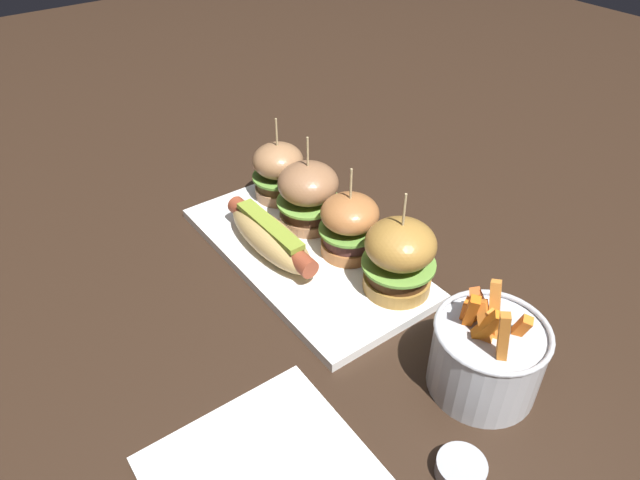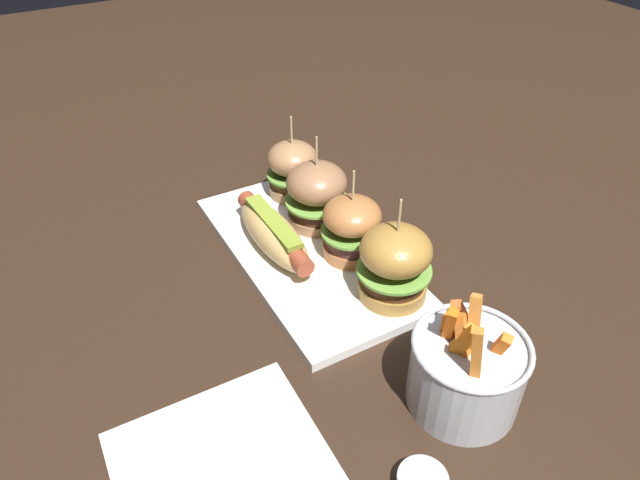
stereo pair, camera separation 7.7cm
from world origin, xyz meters
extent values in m
plane|color=black|center=(0.00, 0.00, 0.00)|extent=(3.00, 3.00, 0.00)
cube|color=white|center=(0.00, 0.00, 0.01)|extent=(0.39, 0.19, 0.01)
ellipsoid|color=tan|center=(-0.02, -0.04, 0.04)|extent=(0.18, 0.06, 0.05)
cylinder|color=brown|center=(-0.02, -0.04, 0.04)|extent=(0.19, 0.03, 0.03)
cube|color=olive|center=(-0.02, -0.04, 0.06)|extent=(0.14, 0.03, 0.01)
cylinder|color=#9E7049|center=(-0.14, 0.05, 0.02)|extent=(0.08, 0.08, 0.02)
cylinder|color=#4A3418|center=(-0.14, 0.05, 0.04)|extent=(0.07, 0.07, 0.02)
cylinder|color=#609338|center=(-0.14, 0.05, 0.05)|extent=(0.08, 0.08, 0.00)
ellipsoid|color=#9E7049|center=(-0.14, 0.05, 0.08)|extent=(0.08, 0.08, 0.05)
cylinder|color=tan|center=(-0.14, 0.05, 0.12)|extent=(0.00, 0.00, 0.06)
cylinder|color=#946644|center=(-0.05, 0.04, 0.02)|extent=(0.09, 0.09, 0.02)
cylinder|color=#3B2215|center=(-0.05, 0.04, 0.04)|extent=(0.08, 0.08, 0.02)
cylinder|color=#6B9E3D|center=(-0.05, 0.04, 0.05)|extent=(0.10, 0.10, 0.00)
ellipsoid|color=#946644|center=(-0.05, 0.04, 0.08)|extent=(0.09, 0.09, 0.06)
cylinder|color=tan|center=(-0.05, 0.04, 0.13)|extent=(0.00, 0.00, 0.06)
cylinder|color=#AA6938|center=(0.04, 0.05, 0.02)|extent=(0.08, 0.08, 0.02)
cylinder|color=#4A2824|center=(0.04, 0.05, 0.04)|extent=(0.07, 0.07, 0.02)
cylinder|color=#609338|center=(0.04, 0.05, 0.05)|extent=(0.09, 0.09, 0.00)
ellipsoid|color=#AA6938|center=(0.04, 0.05, 0.08)|extent=(0.08, 0.08, 0.05)
cylinder|color=tan|center=(0.04, 0.05, 0.12)|extent=(0.00, 0.00, 0.06)
cylinder|color=#A77734|center=(0.14, 0.05, 0.02)|extent=(0.09, 0.09, 0.02)
cylinder|color=#482913|center=(0.14, 0.05, 0.04)|extent=(0.08, 0.08, 0.02)
cylinder|color=#6B9E3D|center=(0.14, 0.05, 0.06)|extent=(0.10, 0.10, 0.00)
ellipsoid|color=#A77734|center=(0.14, 0.05, 0.09)|extent=(0.09, 0.09, 0.06)
cylinder|color=tan|center=(0.14, 0.05, 0.13)|extent=(0.00, 0.00, 0.06)
cylinder|color=#B7BABF|center=(0.31, 0.03, 0.04)|extent=(0.12, 0.12, 0.08)
torus|color=#B7BABF|center=(0.31, 0.03, 0.09)|extent=(0.12, 0.12, 0.01)
cube|color=orange|center=(0.28, 0.02, 0.08)|extent=(0.02, 0.03, 0.06)
cube|color=orange|center=(0.30, 0.03, 0.10)|extent=(0.04, 0.03, 0.09)
cube|color=orange|center=(0.33, 0.01, 0.10)|extent=(0.02, 0.02, 0.09)
cube|color=orange|center=(0.28, 0.02, 0.09)|extent=(0.03, 0.03, 0.08)
cube|color=orange|center=(0.28, 0.04, 0.09)|extent=(0.03, 0.05, 0.07)
cube|color=orange|center=(0.32, 0.05, 0.08)|extent=(0.03, 0.02, 0.06)
cube|color=orange|center=(0.27, 0.02, 0.08)|extent=(0.02, 0.02, 0.06)
cube|color=orange|center=(0.30, 0.01, 0.09)|extent=(0.05, 0.03, 0.08)
cube|color=orange|center=(0.31, 0.02, 0.09)|extent=(0.05, 0.02, 0.07)
cube|color=orange|center=(0.31, 0.03, 0.08)|extent=(0.02, 0.03, 0.07)
cylinder|color=#A8AAB2|center=(0.37, -0.07, 0.01)|extent=(0.05, 0.05, 0.02)
cylinder|color=#9E3323|center=(0.37, -0.07, 0.01)|extent=(0.04, 0.04, 0.00)
camera|label=1|loc=(0.53, -0.37, 0.53)|focal=32.22mm
camera|label=2|loc=(0.58, -0.30, 0.53)|focal=32.22mm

